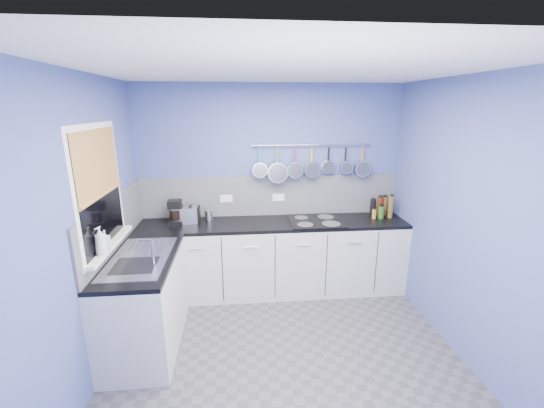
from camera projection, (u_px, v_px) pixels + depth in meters
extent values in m
cube|color=#47474C|center=(285.00, 355.00, 3.26)|extent=(3.20, 3.00, 0.02)
cube|color=white|center=(288.00, 67.00, 2.58)|extent=(3.20, 3.00, 0.02)
cube|color=#445294|center=(270.00, 188.00, 4.37)|extent=(3.20, 0.02, 2.50)
cube|color=#445294|center=(334.00, 348.00, 1.47)|extent=(3.20, 0.02, 2.50)
cube|color=#445294|center=(86.00, 234.00, 2.77)|extent=(0.02, 3.00, 2.50)
cube|color=#445294|center=(468.00, 222.00, 3.06)|extent=(0.02, 3.00, 2.50)
cube|color=gray|center=(270.00, 196.00, 4.37)|extent=(3.20, 0.02, 0.50)
cube|color=gray|center=(116.00, 222.00, 3.38)|extent=(0.02, 1.80, 0.50)
cube|color=beige|center=(273.00, 258.00, 4.29)|extent=(3.20, 0.60, 0.86)
cube|color=black|center=(273.00, 224.00, 4.17)|extent=(3.20, 0.60, 0.04)
cube|color=beige|center=(146.00, 303.00, 3.31)|extent=(0.60, 1.20, 0.86)
cube|color=black|center=(141.00, 260.00, 3.19)|extent=(0.60, 1.20, 0.04)
cube|color=white|center=(100.00, 189.00, 2.98)|extent=(0.01, 1.00, 1.10)
cube|color=black|center=(100.00, 189.00, 2.98)|extent=(0.01, 0.90, 1.00)
cube|color=#C37F49|center=(98.00, 163.00, 2.92)|extent=(0.01, 0.90, 0.55)
cube|color=white|center=(110.00, 245.00, 3.12)|extent=(0.10, 0.98, 0.03)
cube|color=silver|center=(140.00, 257.00, 3.18)|extent=(0.50, 0.95, 0.01)
cube|color=white|center=(226.00, 199.00, 4.31)|extent=(0.15, 0.01, 0.09)
cube|color=white|center=(278.00, 197.00, 4.37)|extent=(0.15, 0.01, 0.09)
cylinder|color=silver|center=(312.00, 145.00, 4.21)|extent=(1.45, 0.02, 0.02)
imported|color=white|center=(100.00, 241.00, 2.85)|extent=(0.12, 0.12, 0.24)
imported|color=white|center=(105.00, 240.00, 2.96)|extent=(0.10, 0.10, 0.17)
cylinder|color=white|center=(175.00, 214.00, 4.06)|extent=(0.13, 0.13, 0.25)
cube|color=silver|center=(186.00, 215.00, 4.12)|extent=(0.31, 0.20, 0.19)
cylinder|color=silver|center=(209.00, 215.00, 4.20)|extent=(0.10, 0.10, 0.13)
cube|color=black|center=(316.00, 221.00, 4.18)|extent=(0.63, 0.56, 0.01)
cylinder|color=brown|center=(384.00, 206.00, 4.39)|extent=(0.07, 0.07, 0.24)
cylinder|color=#4C190C|center=(380.00, 207.00, 4.35)|extent=(0.07, 0.07, 0.25)
cylinder|color=black|center=(373.00, 208.00, 4.37)|extent=(0.07, 0.07, 0.21)
cylinder|color=brown|center=(391.00, 207.00, 4.29)|extent=(0.06, 0.06, 0.27)
cylinder|color=#265919|center=(381.00, 212.00, 4.28)|extent=(0.07, 0.07, 0.15)
cylinder|color=olive|center=(374.00, 214.00, 4.28)|extent=(0.05, 0.05, 0.12)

